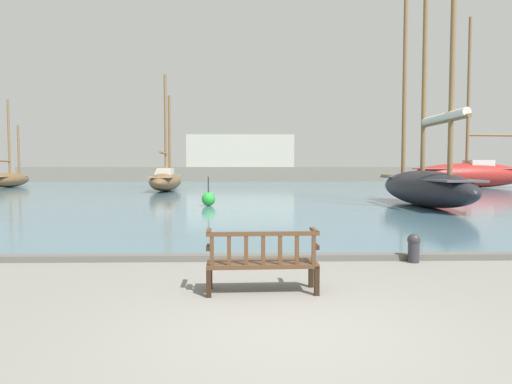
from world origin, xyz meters
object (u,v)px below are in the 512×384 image
park_bench (262,261)px  sailboat_centre_channel (166,180)px  channel_buoy (208,199)px  mooring_bollard (414,246)px  sailboat_nearest_port (470,174)px  sailboat_nearest_starboard (9,179)px  sailboat_distant_harbor (424,182)px

park_bench → sailboat_centre_channel: bearing=102.6°
channel_buoy → mooring_bollard: bearing=-67.7°
sailboat_nearest_port → mooring_bollard: sailboat_nearest_port is taller
park_bench → sailboat_nearest_starboard: sailboat_nearest_starboard is taller
sailboat_nearest_starboard → sailboat_nearest_port: size_ratio=0.54×
sailboat_nearest_starboard → channel_buoy: bearing=-46.0°
sailboat_nearest_starboard → mooring_bollard: (23.50, -31.14, -0.49)m
sailboat_nearest_port → sailboat_centre_channel: 24.89m
sailboat_nearest_starboard → sailboat_nearest_port: 39.11m
channel_buoy → park_bench: bearing=-82.3°
mooring_bollard → sailboat_nearest_port: bearing=61.8°
sailboat_nearest_starboard → sailboat_centre_channel: (14.50, -6.29, 0.11)m
sailboat_nearest_starboard → channel_buoy: size_ratio=5.73×
park_bench → sailboat_distant_harbor: size_ratio=0.12×
sailboat_nearest_port → sailboat_distant_harbor: (-10.73, -17.35, -0.10)m
park_bench → mooring_bollard: size_ratio=2.91×
sailboat_distant_harbor → channel_buoy: 9.70m
mooring_bollard → sailboat_centre_channel: bearing=109.9°
park_bench → mooring_bollard: 3.61m
sailboat_distant_harbor → mooring_bollard: sailboat_distant_harbor is taller
sailboat_centre_channel → sailboat_distant_harbor: (13.81, -13.24, 0.25)m
park_bench → channel_buoy: size_ratio=1.24×
sailboat_nearest_starboard → sailboat_distant_harbor: size_ratio=0.56×
sailboat_nearest_starboard → sailboat_centre_channel: size_ratio=0.89×
park_bench → sailboat_nearest_starboard: size_ratio=0.22×
park_bench → sailboat_distant_harbor: (7.79, 13.65, 0.69)m
park_bench → sailboat_distant_harbor: 15.73m
sailboat_nearest_starboard → sailboat_nearest_port: bearing=-3.2°
sailboat_nearest_starboard → sailboat_nearest_port: sailboat_nearest_port is taller
park_bench → mooring_bollard: park_bench is taller
sailboat_distant_harbor → channel_buoy: bearing=178.8°
sailboat_centre_channel → channel_buoy: (4.14, -13.03, -0.51)m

